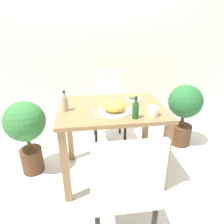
% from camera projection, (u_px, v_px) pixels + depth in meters
% --- Properties ---
extents(ground_plane, '(16.00, 16.00, 0.00)m').
position_uv_depth(ground_plane, '(112.00, 172.00, 2.12)').
color(ground_plane, silver).
extents(wall_back, '(8.00, 0.05, 2.60)m').
position_uv_depth(wall_back, '(100.00, 36.00, 2.75)').
color(wall_back, beige).
rests_on(wall_back, ground_plane).
extents(dining_table, '(0.96, 0.70, 0.75)m').
position_uv_depth(dining_table, '(112.00, 120.00, 1.87)').
color(dining_table, olive).
rests_on(dining_table, ground_plane).
extents(chair_near, '(0.42, 0.42, 0.92)m').
position_uv_depth(chair_near, '(124.00, 186.00, 1.24)').
color(chair_near, silver).
rests_on(chair_near, ground_plane).
extents(chair_far, '(0.42, 0.42, 0.92)m').
position_uv_depth(chair_far, '(108.00, 102.00, 2.56)').
color(chair_far, silver).
rests_on(chair_far, ground_plane).
extents(food_plate, '(0.28, 0.28, 0.10)m').
position_uv_depth(food_plate, '(114.00, 107.00, 1.70)').
color(food_plate, white).
rests_on(food_plate, dining_table).
extents(side_plate, '(0.15, 0.15, 0.06)m').
position_uv_depth(side_plate, '(133.00, 97.00, 2.00)').
color(side_plate, white).
rests_on(side_plate, dining_table).
extents(drink_cup, '(0.09, 0.09, 0.07)m').
position_uv_depth(drink_cup, '(153.00, 111.00, 1.64)').
color(drink_cup, silver).
rests_on(drink_cup, dining_table).
extents(sauce_bottle, '(0.05, 0.05, 0.19)m').
position_uv_depth(sauce_bottle, '(136.00, 110.00, 1.58)').
color(sauce_bottle, '#194C23').
rests_on(sauce_bottle, dining_table).
extents(condiment_bottle, '(0.05, 0.05, 0.19)m').
position_uv_depth(condiment_bottle, '(65.00, 103.00, 1.72)').
color(condiment_bottle, gray).
rests_on(condiment_bottle, dining_table).
extents(fork_utensil, '(0.04, 0.20, 0.00)m').
position_uv_depth(fork_utensil, '(95.00, 113.00, 1.70)').
color(fork_utensil, silver).
rests_on(fork_utensil, dining_table).
extents(spoon_utensil, '(0.02, 0.18, 0.00)m').
position_uv_depth(spoon_utensil, '(134.00, 110.00, 1.74)').
color(spoon_utensil, silver).
rests_on(spoon_utensil, dining_table).
extents(potted_plant_left, '(0.40, 0.40, 0.79)m').
position_uv_depth(potted_plant_left, '(26.00, 129.00, 1.95)').
color(potted_plant_left, '#51331E').
rests_on(potted_plant_left, ground_plane).
extents(potted_plant_right, '(0.41, 0.41, 0.79)m').
position_uv_depth(potted_plant_right, '(184.00, 109.00, 2.45)').
color(potted_plant_right, '#51331E').
rests_on(potted_plant_right, ground_plane).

